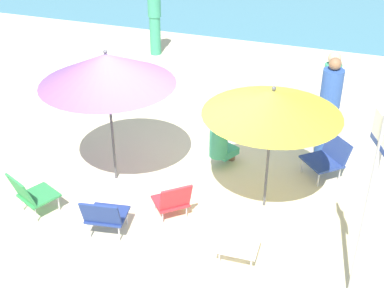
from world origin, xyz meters
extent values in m
plane|color=beige|center=(0.00, 0.00, 0.00)|extent=(40.00, 40.00, 0.00)
cylinder|color=#4C4C51|center=(1.40, -0.11, 0.91)|extent=(0.04, 0.04, 1.81)
cone|color=yellow|center=(1.40, -0.11, 1.64)|extent=(1.85, 1.85, 0.34)
sphere|color=#4C4C51|center=(1.40, -0.11, 1.84)|extent=(0.06, 0.06, 0.06)
cylinder|color=#4C4C51|center=(-0.94, -0.20, 1.02)|extent=(0.04, 0.04, 2.05)
cone|color=#8E56C6|center=(-0.94, -0.20, 1.82)|extent=(1.95, 1.95, 0.44)
sphere|color=#4C4C51|center=(-0.94, -0.20, 2.08)|extent=(0.06, 0.06, 0.06)
cube|color=navy|center=(-0.45, -1.39, 0.27)|extent=(0.58, 0.53, 0.03)
cube|color=navy|center=(-0.41, -1.62, 0.46)|extent=(0.53, 0.23, 0.37)
cylinder|color=silver|center=(-0.68, -1.24, 0.13)|extent=(0.02, 0.02, 0.25)
cylinder|color=silver|center=(-0.28, -1.17, 0.13)|extent=(0.02, 0.02, 0.25)
cylinder|color=silver|center=(-0.62, -1.60, 0.13)|extent=(0.02, 0.02, 0.25)
cylinder|color=silver|center=(-0.22, -1.53, 0.13)|extent=(0.02, 0.02, 0.25)
cube|color=navy|center=(2.06, 0.93, 0.27)|extent=(0.73, 0.74, 0.03)
cube|color=navy|center=(2.25, 1.10, 0.45)|extent=(0.48, 0.50, 0.35)
cylinder|color=silver|center=(2.06, 0.63, 0.13)|extent=(0.02, 0.02, 0.26)
cylinder|color=silver|center=(1.77, 0.96, 0.13)|extent=(0.02, 0.02, 0.26)
cylinder|color=silver|center=(2.35, 0.89, 0.13)|extent=(0.02, 0.02, 0.26)
cylinder|color=silver|center=(2.05, 1.22, 0.13)|extent=(0.02, 0.02, 0.26)
cube|color=red|center=(0.19, -0.75, 0.21)|extent=(0.61, 0.61, 0.03)
cube|color=red|center=(0.34, -0.92, 0.41)|extent=(0.43, 0.41, 0.40)
cylinder|color=silver|center=(-0.05, -0.74, 0.10)|extent=(0.02, 0.02, 0.19)
cylinder|color=silver|center=(0.21, -0.50, 0.10)|extent=(0.02, 0.02, 0.19)
cylinder|color=silver|center=(0.18, -0.99, 0.10)|extent=(0.02, 0.02, 0.19)
cylinder|color=silver|center=(0.44, -0.75, 0.10)|extent=(0.02, 0.02, 0.19)
cube|color=white|center=(1.34, -1.33, 0.22)|extent=(0.52, 0.45, 0.03)
cube|color=white|center=(1.35, -1.56, 0.39)|extent=(0.50, 0.16, 0.34)
cylinder|color=silver|center=(1.13, -1.17, 0.10)|extent=(0.02, 0.02, 0.21)
cylinder|color=silver|center=(1.53, -1.15, 0.10)|extent=(0.02, 0.02, 0.21)
cylinder|color=silver|center=(1.15, -1.51, 0.10)|extent=(0.02, 0.02, 0.21)
cylinder|color=silver|center=(1.55, -1.49, 0.10)|extent=(0.02, 0.02, 0.21)
cube|color=#33934C|center=(-1.57, -1.31, 0.26)|extent=(0.61, 0.60, 0.03)
cube|color=#33934C|center=(-1.67, -1.53, 0.47)|extent=(0.48, 0.33, 0.41)
cylinder|color=silver|center=(-1.66, -1.07, 0.12)|extent=(0.02, 0.02, 0.25)
cylinder|color=silver|center=(-1.33, -1.22, 0.12)|extent=(0.02, 0.02, 0.25)
cylinder|color=silver|center=(-1.81, -1.40, 0.12)|extent=(0.02, 0.02, 0.25)
cylinder|color=silver|center=(-1.48, -1.55, 0.12)|extent=(0.02, 0.02, 0.25)
cylinder|color=#389970|center=(-2.55, 5.15, 0.47)|extent=(0.27, 0.27, 0.95)
cylinder|color=#389970|center=(-2.55, 5.15, 1.23)|extent=(0.31, 0.31, 0.57)
cylinder|color=#2D519E|center=(2.00, 1.62, 0.45)|extent=(0.28, 0.28, 0.89)
cylinder|color=#2D519E|center=(2.00, 1.62, 1.21)|extent=(0.34, 0.34, 0.63)
sphere|color=#896042|center=(2.00, 1.62, 1.62)|extent=(0.20, 0.20, 0.20)
cube|color=#389970|center=(0.54, 0.80, 0.22)|extent=(0.41, 0.45, 0.12)
cylinder|color=#896042|center=(0.61, 0.94, 0.11)|extent=(0.12, 0.12, 0.22)
cylinder|color=#389970|center=(0.47, 0.63, 0.47)|extent=(0.29, 0.29, 0.49)
sphere|color=#896042|center=(0.47, 0.63, 0.81)|extent=(0.20, 0.20, 0.20)
cylinder|color=#389970|center=(1.95, 2.21, 0.38)|extent=(0.24, 0.24, 0.76)
cylinder|color=#389970|center=(1.95, 2.21, 1.07)|extent=(0.29, 0.29, 0.63)
sphere|color=#DBAD84|center=(1.95, 2.21, 1.50)|extent=(0.22, 0.22, 0.22)
cylinder|color=#ADADB2|center=(2.72, -1.48, 1.18)|extent=(0.06, 0.06, 2.35)
cube|color=white|center=(2.72, -1.48, 2.13)|extent=(0.21, 0.47, 0.33)
cube|color=navy|center=(2.72, -1.48, 2.00)|extent=(0.21, 0.47, 0.06)
camera|label=1|loc=(2.47, -6.20, 4.54)|focal=48.64mm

